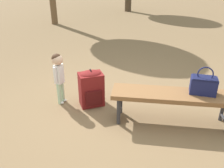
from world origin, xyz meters
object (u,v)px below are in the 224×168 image
Objects in this scene: handbag at (203,84)px; park_bench at (173,97)px; child_standing at (58,71)px; backpack_large at (91,87)px.

park_bench is at bearing 11.15° from handbag.
child_standing reaches higher than park_bench.
handbag is (-0.36, -0.07, 0.18)m from park_bench.
handbag reaches higher than backpack_large.
park_bench is 0.41m from handbag.
backpack_large is (-0.49, -0.04, -0.24)m from child_standing.
handbag reaches higher than park_bench.
park_bench is at bearing 169.18° from backpack_large.
backpack_large is at bearing -174.90° from child_standing.
handbag is 1.58m from backpack_large.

